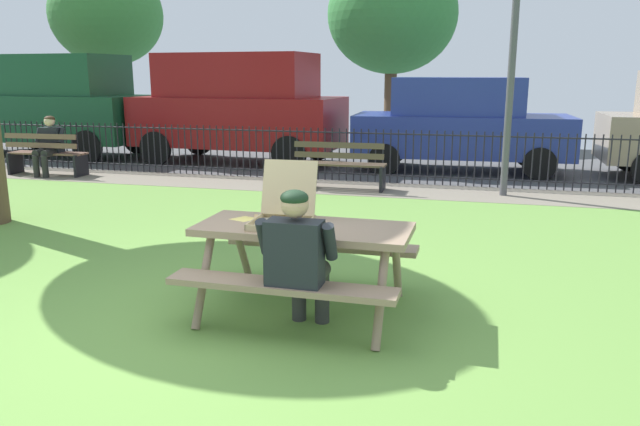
{
  "coord_description": "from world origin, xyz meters",
  "views": [
    {
      "loc": [
        2.01,
        -4.15,
        2.02
      ],
      "look_at": [
        0.61,
        1.21,
        0.75
      ],
      "focal_mm": 34.24,
      "sensor_mm": 36.0,
      "label": 1
    }
  ],
  "objects_px": {
    "picnic_table_foreground": "(304,245)",
    "parked_car_right": "(460,123)",
    "adult_at_table": "(299,256)",
    "far_tree_left": "(107,15)",
    "pizza_box_open": "(284,213)",
    "park_bench_center": "(340,166)",
    "far_tree_midleft": "(392,15)",
    "parked_car_left": "(55,103)",
    "park_bench_left": "(46,155)",
    "lamp_post_walkway": "(515,26)",
    "parked_car_center": "(238,106)",
    "person_on_park_bench": "(49,143)",
    "pizza_slice_on_table": "(247,218)"
  },
  "relations": [
    {
      "from": "parked_car_center",
      "to": "parked_car_right",
      "type": "height_order",
      "value": "parked_car_center"
    },
    {
      "from": "park_bench_left",
      "to": "parked_car_left",
      "type": "distance_m",
      "value": 3.31
    },
    {
      "from": "pizza_box_open",
      "to": "picnic_table_foreground",
      "type": "bearing_deg",
      "value": -2.18
    },
    {
      "from": "park_bench_left",
      "to": "lamp_post_walkway",
      "type": "distance_m",
      "value": 9.21
    },
    {
      "from": "adult_at_table",
      "to": "far_tree_left",
      "type": "distance_m",
      "value": 18.47
    },
    {
      "from": "picnic_table_foreground",
      "to": "far_tree_left",
      "type": "xyz_separation_m",
      "value": [
        -10.87,
        14.0,
        3.31
      ]
    },
    {
      "from": "park_bench_center",
      "to": "far_tree_left",
      "type": "distance_m",
      "value": 13.38
    },
    {
      "from": "picnic_table_foreground",
      "to": "adult_at_table",
      "type": "distance_m",
      "value": 0.52
    },
    {
      "from": "pizza_box_open",
      "to": "park_bench_center",
      "type": "relative_size",
      "value": 0.36
    },
    {
      "from": "far_tree_midleft",
      "to": "lamp_post_walkway",
      "type": "bearing_deg",
      "value": -68.97
    },
    {
      "from": "picnic_table_foreground",
      "to": "far_tree_midleft",
      "type": "distance_m",
      "value": 14.4
    },
    {
      "from": "pizza_box_open",
      "to": "far_tree_left",
      "type": "bearing_deg",
      "value": 127.4
    },
    {
      "from": "park_bench_left",
      "to": "lamp_post_walkway",
      "type": "xyz_separation_m",
      "value": [
        8.91,
        0.14,
        2.35
      ]
    },
    {
      "from": "picnic_table_foreground",
      "to": "person_on_park_bench",
      "type": "height_order",
      "value": "person_on_park_bench"
    },
    {
      "from": "park_bench_center",
      "to": "lamp_post_walkway",
      "type": "relative_size",
      "value": 0.35
    },
    {
      "from": "lamp_post_walkway",
      "to": "pizza_box_open",
      "type": "bearing_deg",
      "value": -109.03
    },
    {
      "from": "pizza_box_open",
      "to": "parked_car_center",
      "type": "height_order",
      "value": "parked_car_center"
    },
    {
      "from": "person_on_park_bench",
      "to": "far_tree_left",
      "type": "bearing_deg",
      "value": 115.08
    },
    {
      "from": "pizza_slice_on_table",
      "to": "parked_car_right",
      "type": "xyz_separation_m",
      "value": [
        1.53,
        8.25,
        0.23
      ]
    },
    {
      "from": "pizza_box_open",
      "to": "person_on_park_bench",
      "type": "distance_m",
      "value": 8.89
    },
    {
      "from": "adult_at_table",
      "to": "person_on_park_bench",
      "type": "xyz_separation_m",
      "value": [
        -7.1,
        6.21,
        0.0
      ]
    },
    {
      "from": "pizza_box_open",
      "to": "far_tree_midleft",
      "type": "relative_size",
      "value": 0.11
    },
    {
      "from": "adult_at_table",
      "to": "lamp_post_walkway",
      "type": "distance_m",
      "value": 6.9
    },
    {
      "from": "park_bench_center",
      "to": "park_bench_left",
      "type": "bearing_deg",
      "value": 180.0
    },
    {
      "from": "far_tree_midleft",
      "to": "parked_car_left",
      "type": "bearing_deg",
      "value": -143.11
    },
    {
      "from": "park_bench_center",
      "to": "far_tree_midleft",
      "type": "xyz_separation_m",
      "value": [
        -0.33,
        8.3,
        3.29
      ]
    },
    {
      "from": "park_bench_left",
      "to": "far_tree_midleft",
      "type": "xyz_separation_m",
      "value": [
        5.77,
        8.3,
        3.29
      ]
    },
    {
      "from": "pizza_slice_on_table",
      "to": "pizza_box_open",
      "type": "bearing_deg",
      "value": -14.84
    },
    {
      "from": "picnic_table_foreground",
      "to": "parked_car_right",
      "type": "xyz_separation_m",
      "value": [
        0.98,
        8.36,
        0.41
      ]
    },
    {
      "from": "park_bench_left",
      "to": "parked_car_right",
      "type": "xyz_separation_m",
      "value": [
        8.05,
        2.67,
        0.59
      ]
    },
    {
      "from": "park_bench_left",
      "to": "far_tree_left",
      "type": "xyz_separation_m",
      "value": [
        -3.8,
        8.3,
        3.49
      ]
    },
    {
      "from": "pizza_slice_on_table",
      "to": "far_tree_left",
      "type": "height_order",
      "value": "far_tree_left"
    },
    {
      "from": "park_bench_left",
      "to": "parked_car_right",
      "type": "distance_m",
      "value": 8.5
    },
    {
      "from": "park_bench_left",
      "to": "lamp_post_walkway",
      "type": "bearing_deg",
      "value": 0.9
    },
    {
      "from": "park_bench_left",
      "to": "person_on_park_bench",
      "type": "distance_m",
      "value": 0.25
    },
    {
      "from": "person_on_park_bench",
      "to": "far_tree_midleft",
      "type": "distance_m",
      "value": 10.5
    },
    {
      "from": "parked_car_left",
      "to": "far_tree_left",
      "type": "height_order",
      "value": "far_tree_left"
    },
    {
      "from": "parked_car_left",
      "to": "far_tree_midleft",
      "type": "distance_m",
      "value": 9.69
    },
    {
      "from": "adult_at_table",
      "to": "person_on_park_bench",
      "type": "distance_m",
      "value": 9.43
    },
    {
      "from": "park_bench_center",
      "to": "parked_car_center",
      "type": "height_order",
      "value": "parked_car_center"
    },
    {
      "from": "pizza_slice_on_table",
      "to": "person_on_park_bench",
      "type": "relative_size",
      "value": 0.22
    },
    {
      "from": "picnic_table_foreground",
      "to": "far_tree_midleft",
      "type": "bearing_deg",
      "value": 95.32
    },
    {
      "from": "parked_car_right",
      "to": "far_tree_left",
      "type": "distance_m",
      "value": 13.44
    },
    {
      "from": "pizza_box_open",
      "to": "person_on_park_bench",
      "type": "xyz_separation_m",
      "value": [
        -6.82,
        5.71,
        -0.21
      ]
    },
    {
      "from": "adult_at_table",
      "to": "lamp_post_walkway",
      "type": "xyz_separation_m",
      "value": [
        1.73,
        6.34,
        2.11
      ]
    },
    {
      "from": "pizza_slice_on_table",
      "to": "adult_at_table",
      "type": "bearing_deg",
      "value": -42.87
    },
    {
      "from": "picnic_table_foreground",
      "to": "parked_car_center",
      "type": "height_order",
      "value": "parked_car_center"
    },
    {
      "from": "park_bench_left",
      "to": "far_tree_left",
      "type": "bearing_deg",
      "value": 114.58
    },
    {
      "from": "person_on_park_bench",
      "to": "parked_car_left",
      "type": "relative_size",
      "value": 0.25
    },
    {
      "from": "parked_car_left",
      "to": "far_tree_midleft",
      "type": "relative_size",
      "value": 0.88
    }
  ]
}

